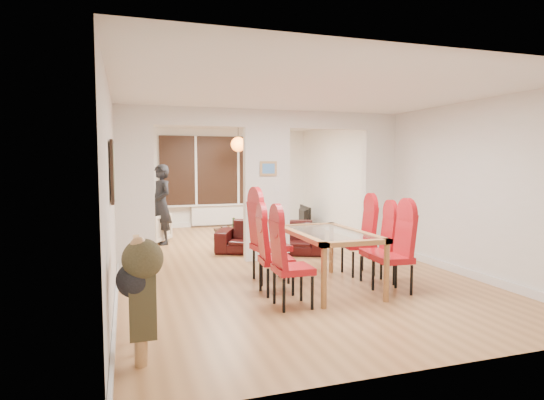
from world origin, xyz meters
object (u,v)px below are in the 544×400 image
television (301,217)px  sofa (271,237)px  dining_chair_la (293,262)px  dining_chair_rb (378,247)px  dining_chair_rc (358,239)px  dining_chair_lc (271,240)px  coffee_table (236,234)px  bottle (234,223)px  dining_chair_lb (276,254)px  armchair (150,229)px  bowl (225,228)px  dining_table (328,260)px  person (161,204)px  dining_chair_ra (392,252)px

television → sofa: bearing=156.5°
dining_chair_la → dining_chair_rb: 1.62m
dining_chair_rb → dining_chair_rc: size_ratio=0.95×
dining_chair_lc → coffee_table: dining_chair_lc is taller
television → bottle: (-2.02, -0.95, 0.05)m
dining_chair_lb → armchair: bearing=112.2°
television → bowl: 2.44m
dining_chair_lb → dining_table: bearing=6.6°
dining_table → dining_chair_lb: size_ratio=1.60×
dining_chair_rb → dining_chair_rc: bearing=99.5°
person → bottle: person is taller
bowl → dining_chair_lb: bearing=-93.5°
coffee_table → television: bearing=27.7°
dining_chair_lc → coffee_table: size_ratio=1.26×
coffee_table → dining_chair_ra: bearing=-79.1°
dining_table → dining_chair_lc: size_ratio=1.40×
dining_table → dining_chair_ra: 0.85m
television → person: bearing=117.4°
dining_chair_la → person: size_ratio=0.64×
dining_chair_lb → television: (2.50, 5.43, -0.23)m
dining_table → dining_chair_la: dining_chair_la is taller
dining_chair_lb → dining_chair_ra: 1.51m
person → armchair: bearing=-140.9°
dining_chair_ra → person: person is taller
dining_chair_la → dining_chair_lc: size_ratio=0.90×
dining_table → dining_chair_lc: dining_chair_lc is taller
dining_chair_lc → dining_chair_ra: dining_chair_lc is taller
bottle → dining_chair_la: bearing=-95.3°
dining_chair_lc → bottle: (0.36, 3.89, -0.25)m
dining_chair_rb → coffee_table: (-1.00, 4.35, -0.40)m
dining_chair_rb → sofa: dining_chair_rb is taller
armchair → television: (3.88, 1.14, -0.03)m
dining_chair_rb → dining_table: bearing=-170.6°
sofa → dining_chair_lb: bearing=-82.0°
dining_chair_la → sofa: size_ratio=0.53×
dining_chair_lc → armchair: size_ratio=1.68×
dining_chair_rc → bottle: dining_chair_rc is taller
dining_chair_lb → bowl: size_ratio=4.89×
dining_chair_la → dining_chair_lb: dining_chair_la is taller
dining_table → dining_chair_la: bearing=-140.4°
sofa → dining_chair_ra: bearing=-53.2°
dining_chair_lc → coffee_table: 3.85m
coffee_table → dining_chair_lb: bearing=-96.7°
dining_chair_rc → sofa: dining_chair_rc is taller
dining_table → dining_chair_ra: size_ratio=1.54×
dining_chair_ra → dining_chair_rb: size_ratio=1.05×
dining_table → armchair: 4.76m
dining_chair_la → person: bearing=104.6°
dining_chair_lb → bottle: size_ratio=4.11×
dining_chair_lc → bowl: (0.16, 3.86, -0.35)m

